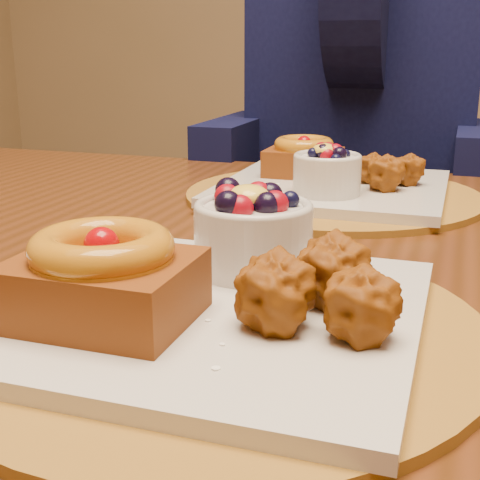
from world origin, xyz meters
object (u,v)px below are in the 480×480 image
Objects in this scene: dining_table at (289,316)px; place_setting_near at (211,292)px; place_setting_far at (331,182)px; chair_far at (360,227)px; diner at (365,70)px.

dining_table is 4.21× the size of place_setting_near.
place_setting_far is at bearing 89.86° from place_setting_near.
place_setting_far is (-0.00, 0.22, 0.10)m from dining_table.
place_setting_far is at bearing 90.54° from dining_table.
place_setting_far is 0.38× the size of chair_far.
diner is at bearing -93.29° from chair_far.
chair_far is (-0.05, 1.06, -0.23)m from place_setting_near.
dining_table is 0.24m from place_setting_far.
place_setting_near is at bearing -90.14° from place_setting_far.
chair_far is at bearing 94.24° from place_setting_far.
dining_table is 0.86m from chair_far.
place_setting_near is (-0.00, -0.21, 0.10)m from dining_table.
place_setting_far is 0.45× the size of diner.
dining_table is at bearing 89.17° from place_setting_near.
place_setting_far is at bearing -94.48° from chair_far.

